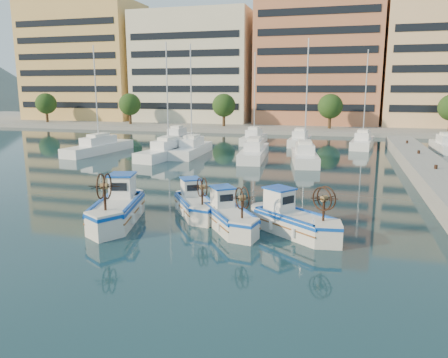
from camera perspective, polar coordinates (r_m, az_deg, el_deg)
ground at (r=22.52m, az=-1.80°, el=-6.27°), size 300.00×300.00×0.00m
waterfront at (r=85.66m, az=17.81°, el=13.90°), size 180.00×40.00×25.60m
yacht_marina at (r=49.73m, az=3.35°, el=4.23°), size 40.19×23.23×11.50m
fishing_boat_a at (r=23.78m, az=-13.72°, el=-3.53°), size 3.02×5.02×3.04m
fishing_boat_b at (r=24.59m, az=-3.86°, el=-3.12°), size 3.37×3.97×2.43m
fishing_boat_c at (r=22.10m, az=0.65°, el=-4.74°), size 3.56×4.06×2.50m
fishing_boat_d at (r=21.59m, az=9.04°, el=-5.16°), size 4.32×3.88×2.68m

